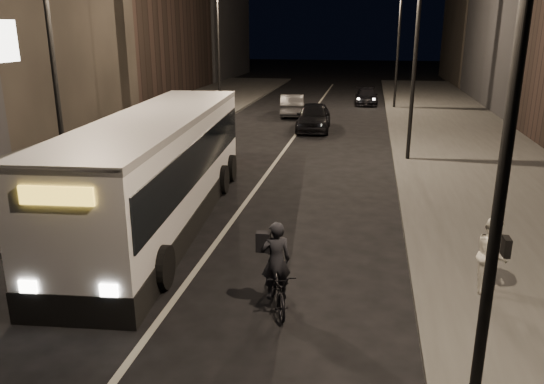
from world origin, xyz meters
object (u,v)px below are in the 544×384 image
at_px(cyclist_on_bicycle, 277,280).
at_px(streetlight_right_far, 395,31).
at_px(streetlight_left_far, 222,31).
at_px(streetlight_left_near, 58,34).
at_px(car_mid, 292,105).
at_px(car_far, 366,97).
at_px(streetlight_right_mid, 410,33).
at_px(pedestrian_woman, 492,254).
at_px(streetlight_right_near, 497,42).
at_px(car_near, 314,117).
at_px(city_bus, 160,165).

bearing_deg(cyclist_on_bicycle, streetlight_right_far, 64.64).
xyz_separation_m(streetlight_right_far, streetlight_left_far, (-10.66, -6.00, 0.00)).
xyz_separation_m(streetlight_left_near, car_mid, (4.16, 19.85, -4.66)).
bearing_deg(car_far, streetlight_right_mid, -87.15).
bearing_deg(streetlight_left_near, streetlight_right_mid, 36.88).
bearing_deg(pedestrian_woman, streetlight_right_near, 170.51).
bearing_deg(car_far, streetlight_left_far, -139.78).
bearing_deg(car_far, car_near, -106.22).
distance_m(streetlight_right_near, cyclist_on_bicycle, 6.22).
relative_size(streetlight_left_near, pedestrian_woman, 5.00).
relative_size(city_bus, pedestrian_woman, 7.43).
distance_m(streetlight_left_near, streetlight_left_far, 18.00).
xyz_separation_m(streetlight_left_near, pedestrian_woman, (11.90, -4.03, -4.39)).
distance_m(car_mid, car_far, 7.99).
height_order(streetlight_right_far, streetlight_left_far, same).
relative_size(streetlight_right_mid, pedestrian_woman, 5.00).
relative_size(streetlight_right_near, cyclist_on_bicycle, 4.15).
xyz_separation_m(city_bus, pedestrian_woman, (8.60, -3.15, -0.77)).
bearing_deg(streetlight_right_mid, car_near, 123.91).
bearing_deg(car_mid, streetlight_right_near, 95.48).
bearing_deg(streetlight_left_near, streetlight_right_near, -36.88).
bearing_deg(streetlight_right_near, streetlight_right_mid, 90.00).
bearing_deg(pedestrian_woman, car_far, 13.43).
relative_size(streetlight_right_mid, cyclist_on_bicycle, 4.15).
relative_size(streetlight_right_near, streetlight_left_far, 1.00).
height_order(streetlight_left_near, city_bus, streetlight_left_near).
bearing_deg(streetlight_left_near, car_far, 71.22).
xyz_separation_m(streetlight_right_mid, streetlight_left_far, (-10.66, 10.00, 0.00)).
height_order(streetlight_right_near, streetlight_right_far, same).
bearing_deg(streetlight_left_far, streetlight_left_near, -90.00).
height_order(streetlight_right_far, car_mid, streetlight_right_far).
bearing_deg(streetlight_right_far, city_bus, -106.49).
bearing_deg(streetlight_right_mid, cyclist_on_bicycle, -103.10).
xyz_separation_m(streetlight_left_near, car_far, (8.93, 26.27, -4.78)).
relative_size(streetlight_right_mid, streetlight_left_far, 1.00).
distance_m(streetlight_right_far, car_near, 11.28).
relative_size(streetlight_left_near, car_near, 1.80).
height_order(streetlight_left_near, car_mid, streetlight_left_near).
bearing_deg(pedestrian_woman, cyclist_on_bicycle, 115.07).
bearing_deg(car_far, pedestrian_woman, -86.97).
height_order(streetlight_right_far, cyclist_on_bicycle, streetlight_right_far).
bearing_deg(car_near, streetlight_right_mid, -58.73).
xyz_separation_m(streetlight_right_mid, car_mid, (-6.50, 11.85, -4.66)).
xyz_separation_m(streetlight_right_mid, car_near, (-4.53, 6.74, -4.59)).
xyz_separation_m(city_bus, car_near, (2.83, 15.62, -0.98)).
distance_m(cyclist_on_bicycle, car_near, 20.18).
relative_size(cyclist_on_bicycle, car_mid, 0.46).
relative_size(city_bus, car_far, 3.01).
distance_m(streetlight_left_near, city_bus, 4.97).
distance_m(streetlight_right_far, cyclist_on_bicycle, 29.92).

